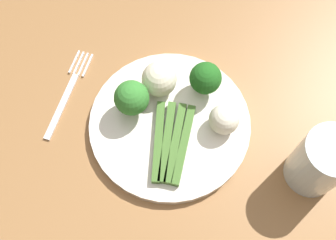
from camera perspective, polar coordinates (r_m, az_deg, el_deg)
The scene contains 9 objects.
dining_table at distance 0.72m, azimuth 4.49°, elevation -10.21°, with size 1.20×0.83×0.77m.
plate at distance 0.62m, azimuth 0.00°, elevation -0.47°, with size 0.25×0.25×0.01m, color silver.
asparagus_bundle at distance 0.60m, azimuth 0.18°, elevation -3.12°, with size 0.07×0.13×0.01m.
broccoli_back_right at distance 0.61m, azimuth 5.08°, elevation 5.98°, with size 0.05×0.05×0.06m.
broccoli_back at distance 0.59m, azimuth -5.45°, elevation 3.17°, with size 0.05×0.05×0.06m.
cauliflower_near_fork at distance 0.62m, azimuth -1.50°, elevation 5.92°, with size 0.05×0.05×0.05m, color beige.
cauliflower_mid at distance 0.60m, azimuth 7.50°, elevation 0.24°, with size 0.05×0.05×0.05m, color silver.
fork at distance 0.67m, azimuth -14.25°, elevation 3.90°, with size 0.03×0.17×0.00m.
water_glass at distance 0.59m, azimuth 20.62°, elevation -5.51°, with size 0.07×0.07×0.11m, color silver.
Camera 1 is at (0.00, -0.18, 1.35)m, focal length 42.88 mm.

